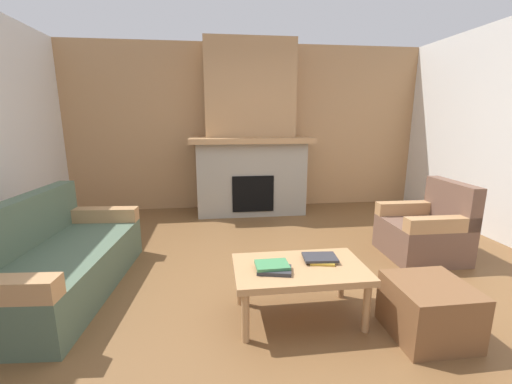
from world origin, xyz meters
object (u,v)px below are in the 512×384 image
(fireplace, at_px, (250,141))
(couch, at_px, (56,262))
(ottoman, at_px, (429,310))
(armchair, at_px, (426,231))
(coffee_table, at_px, (300,273))

(fireplace, distance_m, couch, 3.25)
(couch, bearing_deg, ottoman, -18.58)
(ottoman, bearing_deg, fireplace, 104.97)
(fireplace, relative_size, ottoman, 5.19)
(fireplace, relative_size, armchair, 3.18)
(armchair, xyz_separation_m, coffee_table, (-1.70, -0.97, 0.08))
(armchair, bearing_deg, coffee_table, -150.35)
(fireplace, bearing_deg, coffee_table, -89.17)
(couch, bearing_deg, armchair, 4.99)
(armchair, distance_m, coffee_table, 1.96)
(couch, distance_m, armchair, 3.76)
(coffee_table, xyz_separation_m, ottoman, (0.86, -0.33, -0.18))
(fireplace, xyz_separation_m, armchair, (1.75, -2.08, -0.87))
(couch, height_order, coffee_table, couch)
(coffee_table, bearing_deg, armchair, 29.65)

